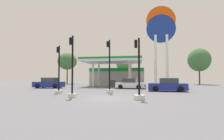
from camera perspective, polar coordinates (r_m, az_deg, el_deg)
ground_plane at (r=13.17m, az=-1.31°, el=-9.35°), size 90.00×90.00×0.00m
gas_station at (r=33.92m, az=1.77°, el=-1.47°), size 10.48×13.01×4.69m
station_pole_sign at (r=29.64m, az=16.11°, el=11.45°), size 4.71×0.56×13.35m
car_0 at (r=26.31m, az=-20.33°, el=-4.21°), size 4.34×2.16×1.51m
car_1 at (r=23.43m, az=6.17°, el=-4.71°), size 4.08×2.12×1.41m
car_2 at (r=20.04m, az=18.08°, el=-4.91°), size 4.21×2.05×1.48m
traffic_signal_0 at (r=13.68m, az=-13.25°, el=-2.47°), size 0.66×0.69×4.86m
traffic_signal_1 at (r=17.60m, az=-17.46°, el=-2.87°), size 0.74×0.74×4.72m
traffic_signal_2 at (r=16.72m, az=-0.90°, el=-2.70°), size 0.69×0.70×5.28m
traffic_signal_3 at (r=12.16m, az=9.00°, el=-4.71°), size 0.80×0.80×4.38m
tree_0 at (r=41.43m, az=-14.77°, el=2.83°), size 4.46×4.46×7.28m
tree_1 at (r=37.54m, az=3.82°, el=1.73°), size 2.99×2.99×5.61m
tree_2 at (r=41.01m, az=27.22°, el=3.03°), size 4.65×4.65×7.75m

